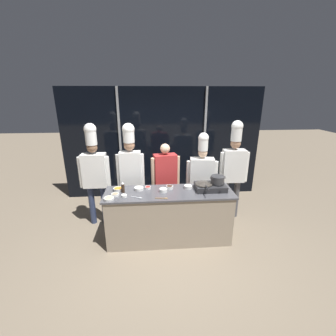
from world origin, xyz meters
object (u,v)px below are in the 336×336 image
Objects in this scene: prep_bowl_soy_glaze at (170,187)px; serving_spoon_slotted at (139,198)px; prep_bowl_onion at (188,187)px; chef_line at (202,174)px; prep_bowl_garlic at (124,196)px; person_guest at (165,176)px; prep_bowl_ginger at (109,198)px; prep_bowl_carrots at (118,189)px; chef_pastry at (234,164)px; chef_sous at (130,166)px; squeeze_bottle_soy at (123,187)px; prep_bowl_mushrooms at (115,194)px; prep_bowl_rice at (163,190)px; prep_bowl_bell_pepper at (148,188)px; prep_bowl_noodles at (139,188)px; frying_pan at (204,183)px; chef_head at (94,169)px; serving_spoon_solid at (164,198)px; portable_stove at (210,187)px; stock_pot at (218,180)px.

prep_bowl_soy_glaze is 0.64× the size of serving_spoon_slotted.
chef_line reaches higher than prep_bowl_onion.
prep_bowl_garlic is 0.06× the size of person_guest.
person_guest is at bearing 42.11° from prep_bowl_ginger.
prep_bowl_onion is 0.64m from person_guest.
chef_pastry reaches higher than prep_bowl_carrots.
prep_bowl_garlic is at bearing 85.29° from chef_sous.
squeeze_bottle_soy is 1.51× the size of prep_bowl_mushrooms.
prep_bowl_rice is 1.32× the size of prep_bowl_bell_pepper.
prep_bowl_noodles is 0.57m from chef_sous.
serving_spoon_slotted is 0.10× the size of chef_sous.
prep_bowl_ginger is 0.91m from chef_sous.
frying_pan is 2.09m from chef_head.
squeeze_bottle_soy is at bearing -164.33° from prep_bowl_bell_pepper.
prep_bowl_onion is 0.60m from serving_spoon_solid.
chef_pastry is (1.01, 0.55, 0.22)m from prep_bowl_onion.
prep_bowl_garlic is 1.07m from person_guest.
portable_stove is at bearing 19.59° from serving_spoon_solid.
prep_bowl_bell_pepper reaches higher than serving_spoon_slotted.
serving_spoon_solid is (0.88, -0.03, -0.01)m from prep_bowl_ginger.
stock_pot is at bearing 0.11° from portable_stove.
frying_pan is at bearing -177.79° from portable_stove.
chef_head is (-2.24, 0.59, 0.04)m from stock_pot.
portable_stove is 0.26× the size of chef_head.
chef_head reaches higher than squeeze_bottle_soy.
stock_pot reaches higher than prep_bowl_mushrooms.
prep_bowl_soy_glaze is 1.07m from prep_bowl_ginger.
stock_pot is 0.13× the size of chef_pastry.
squeeze_bottle_soy is 1.21× the size of prep_bowl_noodles.
prep_bowl_bell_pepper is (-0.98, 0.12, -0.11)m from frying_pan.
squeeze_bottle_soy is at bearing 28.54° from chef_line.
prep_bowl_garlic is at bearing -78.91° from squeeze_bottle_soy.
prep_bowl_garlic is 0.89× the size of prep_bowl_bell_pepper.
prep_bowl_onion is 0.87× the size of prep_bowl_ginger.
chef_pastry is at bearing 16.66° from prep_bowl_bell_pepper.
prep_bowl_rice reaches higher than prep_bowl_carrots.
prep_bowl_rice is 1.49× the size of prep_bowl_garlic.
prep_bowl_bell_pepper is at bearing 30.55° from chef_line.
prep_bowl_onion reaches higher than prep_bowl_mushrooms.
prep_bowl_mushrooms is 0.07× the size of chef_line.
squeeze_bottle_soy is at bearing 45.57° from prep_bowl_mushrooms.
portable_stove is 1.50m from prep_bowl_garlic.
prep_bowl_mushrooms is (-1.64, -0.12, -0.03)m from portable_stove.
prep_bowl_mushrooms is at bearing -167.19° from prep_bowl_soy_glaze.
chef_head is (-1.28, 0.89, 0.22)m from serving_spoon_solid.
prep_bowl_carrots is (-1.50, 0.08, -0.10)m from frying_pan.
prep_bowl_soy_glaze is at bearing 172.74° from portable_stove.
person_guest reaches higher than prep_bowl_onion.
prep_bowl_soy_glaze is at bearing 1.05° from prep_bowl_carrots.
prep_bowl_bell_pepper is 0.59m from person_guest.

